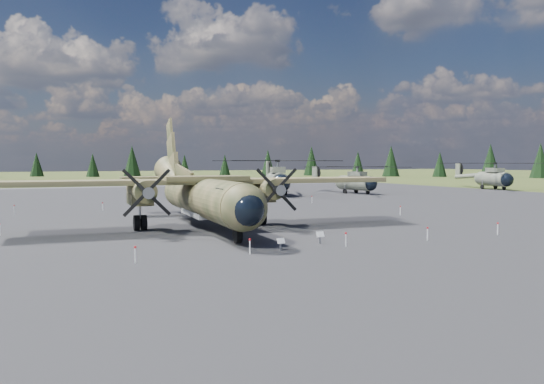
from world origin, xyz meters
name	(u,v)px	position (x,y,z in m)	size (l,w,h in m)	color
ground	(233,224)	(0.00, 0.00, 0.00)	(500.00, 500.00, 0.00)	#4F5626
apron	(197,213)	(0.00, 10.00, 0.00)	(120.00, 120.00, 0.04)	#58585C
transport_plane	(200,190)	(-2.87, -0.74, 2.79)	(29.47, 26.74, 9.71)	#373E22
helicopter_near	(277,170)	(18.24, 30.62, 3.71)	(25.71, 26.11, 5.22)	slate
helicopter_mid	(355,174)	(31.21, 29.80, 3.02)	(19.46, 21.01, 4.26)	slate
helicopter_far	(493,170)	(60.71, 30.26, 3.41)	(22.29, 23.70, 4.81)	slate
info_placard_left	(281,242)	(-1.99, -13.10, 0.47)	(0.47, 0.23, 0.71)	gray
info_placard_right	(320,236)	(1.19, -11.91, 0.50)	(0.48, 0.21, 0.75)	gray
barrier_fence	(227,218)	(-0.46, -0.08, 0.51)	(33.12, 29.62, 0.85)	white
treeline	(251,163)	(0.24, -3.39, 4.81)	(318.39, 317.57, 10.96)	black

